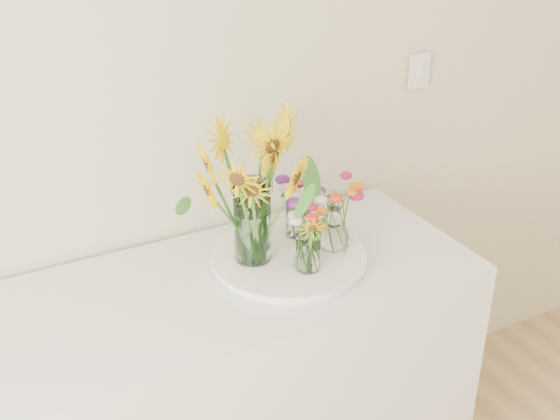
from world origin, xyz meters
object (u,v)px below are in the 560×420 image
object	(u,v)px
mason_jar	(252,222)
small_vase_c	(298,217)
small_vase_a	(308,252)
tray	(289,259)
counter	(235,404)
small_vase_b	(334,228)

from	to	relation	value
mason_jar	small_vase_c	distance (m)	0.20
mason_jar	small_vase_a	xyz separation A→B (m)	(0.11, -0.12, -0.06)
tray	small_vase_a	world-z (taller)	small_vase_a
tray	small_vase_c	distance (m)	0.14
mason_jar	counter	bearing A→B (deg)	-160.49
mason_jar	small_vase_c	world-z (taller)	mason_jar
tray	mason_jar	xyz separation A→B (m)	(-0.10, 0.03, 0.13)
tray	small_vase_c	xyz separation A→B (m)	(0.08, 0.09, 0.08)
mason_jar	small_vase_a	world-z (taller)	mason_jar
tray	small_vase_c	bearing A→B (deg)	48.12
counter	mason_jar	bearing A→B (deg)	19.51
small_vase_b	tray	bearing A→B (deg)	170.41
small_vase_c	small_vase_a	bearing A→B (deg)	-111.39
small_vase_a	small_vase_b	distance (m)	0.14
mason_jar	small_vase_a	bearing A→B (deg)	-48.20
tray	small_vase_b	bearing A→B (deg)	-9.59
counter	tray	world-z (taller)	tray
tray	small_vase_a	size ratio (longest dim) A/B	3.65
counter	small_vase_b	bearing A→B (deg)	-3.77
small_vase_a	small_vase_c	size ratio (longest dim) A/B	0.92
tray	small_vase_b	world-z (taller)	small_vase_b
small_vase_c	counter	bearing A→B (deg)	-161.04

